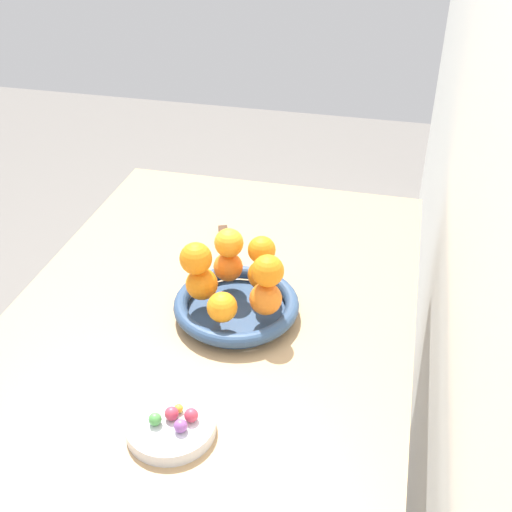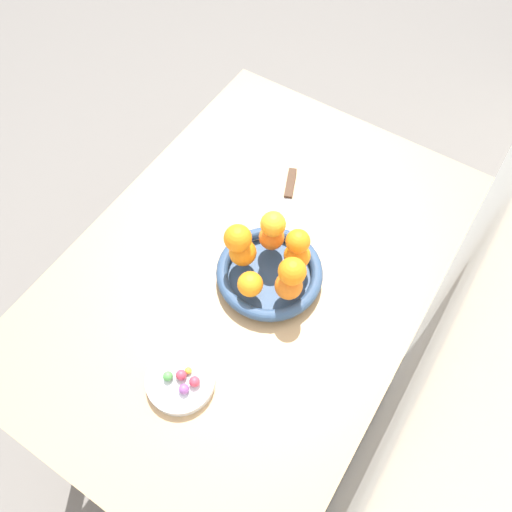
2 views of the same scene
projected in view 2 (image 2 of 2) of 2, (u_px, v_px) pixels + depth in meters
name	position (u px, v px, depth m)	size (l,w,h in m)	color
ground_plane	(252.00, 369.00, 1.76)	(6.00, 6.00, 0.00)	slate
dining_table	(250.00, 285.00, 1.20)	(1.10, 0.76, 0.74)	tan
fruit_bowl	(270.00, 273.00, 1.09)	(0.23, 0.23, 0.04)	navy
candy_dish	(181.00, 380.00, 0.98)	(0.14, 0.14, 0.02)	silver
orange_0	(250.00, 284.00, 1.03)	(0.05, 0.05, 0.05)	orange
orange_1	(289.00, 286.00, 1.02)	(0.06, 0.06, 0.06)	orange
orange_2	(297.00, 256.00, 1.06)	(0.06, 0.06, 0.06)	orange
orange_3	(272.00, 237.00, 1.09)	(0.06, 0.06, 0.06)	orange
orange_4	(243.00, 252.00, 1.06)	(0.06, 0.06, 0.06)	orange
orange_5	(298.00, 241.00, 1.01)	(0.05, 0.05, 0.05)	orange
orange_6	(292.00, 271.00, 0.97)	(0.06, 0.06, 0.06)	orange
orange_7	(273.00, 224.00, 1.04)	(0.05, 0.05, 0.05)	orange
orange_8	(238.00, 238.00, 1.01)	(0.06, 0.06, 0.06)	orange
candy_ball_0	(188.00, 371.00, 0.97)	(0.01, 0.01, 0.01)	gold
candy_ball_1	(181.00, 375.00, 0.97)	(0.02, 0.02, 0.02)	#C6384C
candy_ball_2	(168.00, 376.00, 0.97)	(0.02, 0.02, 0.02)	#4C9947
candy_ball_3	(195.00, 382.00, 0.96)	(0.02, 0.02, 0.02)	#C6384C
candy_ball_4	(184.00, 389.00, 0.95)	(0.02, 0.02, 0.02)	#8C4C99
knife	(287.00, 204.00, 1.21)	(0.25, 0.12, 0.01)	#3F2819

